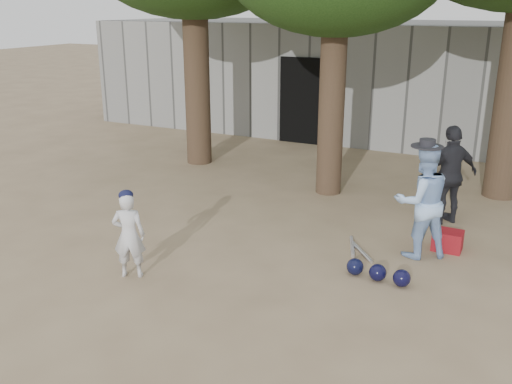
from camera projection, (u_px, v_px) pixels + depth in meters
The scene contains 8 objects.
ground at pixel (184, 273), 7.75m from camera, with size 70.00×70.00×0.00m, color #937C5E.
boy_player at pixel (129, 235), 7.49m from camera, with size 0.43×0.28×1.18m, color silver.
spectator_blue at pixel (422, 201), 8.04m from camera, with size 0.81×0.63×1.66m, color #9CC1F2.
spectator_dark at pixel (451, 175), 9.30m from camera, with size 0.96×0.40×1.64m, color black.
red_bag at pixel (448, 240), 8.43m from camera, with size 0.42×0.32×0.30m, color maroon.
back_building at pixel (381, 77), 16.09m from camera, with size 16.00×5.24×3.00m.
helmet_row at pixel (378, 272), 7.51m from camera, with size 0.87×0.29×0.23m.
bat_pile at pixel (357, 249), 8.44m from camera, with size 0.57×0.77×0.06m.
Camera 1 is at (3.95, -5.87, 3.48)m, focal length 40.00 mm.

